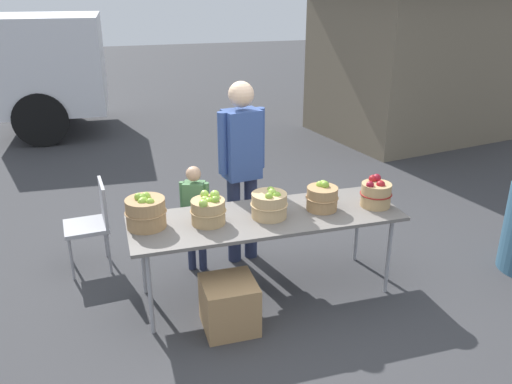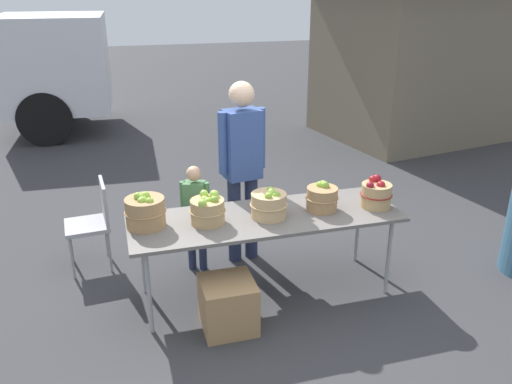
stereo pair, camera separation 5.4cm
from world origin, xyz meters
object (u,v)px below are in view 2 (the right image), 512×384
apple_basket_green_0 (145,211)px  child_customer (195,210)px  folding_chair (94,218)px  apple_basket_red_0 (376,194)px  vendor_adult (242,159)px  produce_crate (228,305)px  apple_basket_green_2 (269,204)px  apple_basket_green_1 (208,210)px  apple_basket_green_3 (322,197)px  market_table (266,220)px

apple_basket_green_0 → child_customer: bearing=46.2°
folding_chair → apple_basket_red_0: bearing=63.5°
vendor_adult → folding_chair: bearing=-19.7°
vendor_adult → produce_crate: 1.41m
apple_basket_green_2 → apple_basket_green_0: bearing=174.3°
apple_basket_green_2 → apple_basket_red_0: 0.97m
child_customer → apple_basket_green_0: bearing=68.7°
apple_basket_green_1 → apple_basket_red_0: size_ratio=1.06×
vendor_adult → folding_chair: vendor_adult is taller
apple_basket_green_3 → vendor_adult: (-0.54, 0.66, 0.18)m
apple_basket_green_3 → vendor_adult: bearing=128.9°
folding_chair → produce_crate: (0.99, -1.31, -0.30)m
apple_basket_green_0 → apple_basket_red_0: size_ratio=1.20×
apple_basket_green_1 → vendor_adult: bearing=55.0°
market_table → apple_basket_green_0: size_ratio=6.84×
apple_basket_green_3 → folding_chair: (-1.93, 0.91, -0.35)m
child_customer → produce_crate: (0.07, -0.98, -0.41)m
apple_basket_green_3 → apple_basket_green_2: bearing=-177.4°
apple_basket_red_0 → vendor_adult: vendor_adult is taller
apple_basket_green_0 → child_customer: (0.48, 0.50, -0.27)m
apple_basket_green_1 → apple_basket_green_2: bearing=-2.7°
apple_basket_green_1 → folding_chair: size_ratio=0.35×
child_customer → vendor_adult: bearing=-147.2°
apple_basket_green_3 → apple_basket_red_0: size_ratio=1.02×
apple_basket_green_2 → apple_basket_green_3: bearing=2.6°
apple_basket_green_3 → produce_crate: apple_basket_green_3 is taller
child_customer → folding_chair: bearing=3.0°
apple_basket_green_1 → vendor_adult: size_ratio=0.17×
apple_basket_red_0 → produce_crate: 1.60m
apple_basket_green_1 → vendor_adult: (0.46, 0.66, 0.18)m
apple_basket_red_0 → child_customer: child_customer is taller
apple_basket_green_1 → apple_basket_red_0: bearing=-2.7°
market_table → produce_crate: (-0.43, -0.40, -0.50)m
vendor_adult → child_customer: bearing=0.4°
apple_basket_green_2 → produce_crate: apple_basket_green_2 is taller
apple_basket_green_1 → child_customer: size_ratio=0.28×
folding_chair → apple_basket_green_3: bearing=60.4°
apple_basket_green_0 → apple_basket_green_2: 1.01m
apple_basket_green_1 → produce_crate: (0.06, -0.40, -0.66)m
child_customer → folding_chair: 0.98m
apple_basket_red_0 → child_customer: bearing=156.6°
apple_basket_red_0 → produce_crate: apple_basket_red_0 is taller
apple_basket_green_0 → apple_basket_red_0: apple_basket_green_0 is taller
apple_basket_green_2 → apple_basket_green_3: 0.49m
market_table → vendor_adult: (-0.03, 0.66, 0.33)m
market_table → folding_chair: folding_chair is taller
apple_basket_green_2 → apple_basket_green_1: bearing=177.3°
market_table → apple_basket_green_3: 0.53m
market_table → apple_basket_red_0: 1.00m
produce_crate → apple_basket_green_3: bearing=23.2°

